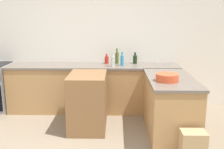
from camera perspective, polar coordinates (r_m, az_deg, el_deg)
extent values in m
cube|color=white|center=(5.23, -3.82, 7.81)|extent=(8.00, 0.06, 2.70)
cube|color=tan|center=(5.06, -4.00, -3.07)|extent=(3.17, 0.65, 0.85)
cube|color=#6B6056|center=(4.95, -4.08, 1.87)|extent=(3.20, 0.68, 0.04)
cube|color=tan|center=(4.17, 12.36, -6.88)|extent=(0.66, 1.35, 0.85)
cube|color=#6B6056|center=(4.04, 12.66, -0.94)|extent=(0.69, 1.38, 0.04)
cube|color=brown|center=(4.24, -5.28, -5.88)|extent=(0.58, 0.80, 0.90)
cylinder|color=#DB512D|center=(3.80, 11.91, -0.62)|extent=(0.32, 0.32, 0.11)
cylinder|color=red|center=(5.06, -1.18, 3.14)|extent=(0.08, 0.08, 0.13)
cylinder|color=red|center=(5.05, -1.18, 4.18)|extent=(0.03, 0.03, 0.05)
cylinder|color=silver|center=(4.77, 0.16, 2.87)|extent=(0.06, 0.06, 0.19)
cylinder|color=silver|center=(4.75, 0.16, 4.41)|extent=(0.03, 0.03, 0.07)
cylinder|color=black|center=(5.09, 5.03, 3.27)|extent=(0.08, 0.08, 0.16)
cylinder|color=black|center=(5.07, 5.06, 4.48)|extent=(0.04, 0.04, 0.06)
cylinder|color=#475B1E|center=(5.08, 1.08, 3.61)|extent=(0.07, 0.07, 0.21)
cylinder|color=#475B1E|center=(5.05, 1.09, 5.25)|extent=(0.03, 0.03, 0.08)
cylinder|color=#338CBF|center=(4.87, 2.22, 3.05)|extent=(0.07, 0.07, 0.18)
cylinder|color=#338CBF|center=(4.85, 2.24, 4.54)|extent=(0.03, 0.03, 0.07)
cube|color=tan|center=(3.53, 17.17, -14.80)|extent=(0.31, 0.22, 0.41)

